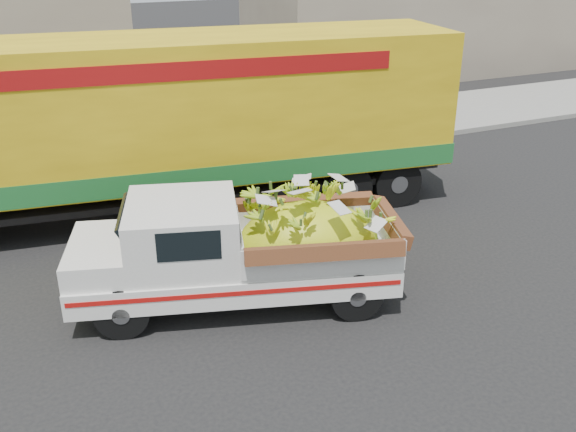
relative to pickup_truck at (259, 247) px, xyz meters
name	(u,v)px	position (x,y,z in m)	size (l,w,h in m)	color
ground	(220,285)	(-0.48, 0.70, -0.98)	(100.00, 100.00, 0.00)	black
curb	(145,176)	(-0.48, 6.57, -0.90)	(60.00, 0.25, 0.15)	gray
sidewalk	(129,152)	(-0.48, 8.67, -0.91)	(60.00, 4.00, 0.14)	gray
building_right	(415,0)	(13.52, 15.57, 2.02)	(14.00, 6.00, 6.00)	gray
pickup_truck	(259,247)	(0.00, 0.00, 0.00)	(5.52, 3.27, 1.82)	black
semi_trailer	(177,119)	(-0.18, 4.12, 1.14)	(12.04, 4.00, 3.80)	black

